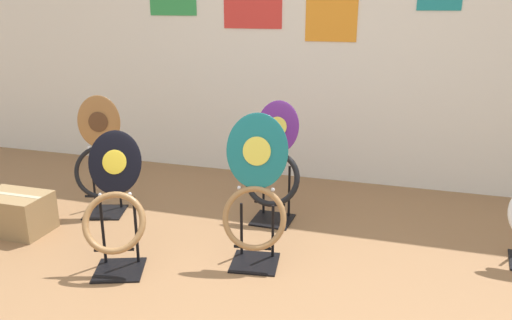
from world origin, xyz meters
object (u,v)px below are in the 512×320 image
Objects in this scene: toilet_seat_display_jazz_black at (115,209)px; toilet_seat_display_teal_sax at (255,197)px; toilet_seat_display_purple_note at (274,167)px; toilet_seat_display_woodgrain at (101,159)px; storage_box at (15,213)px.

toilet_seat_display_teal_sax is at bearing 22.90° from toilet_seat_display_jazz_black.
toilet_seat_display_teal_sax is (0.06, -0.64, 0.02)m from toilet_seat_display_purple_note.
toilet_seat_display_teal_sax is at bearing -84.77° from toilet_seat_display_purple_note.
toilet_seat_display_woodgrain is 1.09× the size of toilet_seat_display_jazz_black.
toilet_seat_display_jazz_black is (0.56, -0.70, -0.04)m from toilet_seat_display_woodgrain.
toilet_seat_display_teal_sax reaches higher than toilet_seat_display_jazz_black.
toilet_seat_display_jazz_black is (-0.75, -0.32, -0.04)m from toilet_seat_display_teal_sax.
toilet_seat_display_jazz_black is at bearing -157.10° from toilet_seat_display_teal_sax.
toilet_seat_display_teal_sax reaches higher than toilet_seat_display_woodgrain.
storage_box is (-0.96, 0.25, -0.25)m from toilet_seat_display_jazz_black.
toilet_seat_display_woodgrain is 0.90m from toilet_seat_display_jazz_black.
storage_box is (-1.71, -0.07, -0.29)m from toilet_seat_display_teal_sax.
toilet_seat_display_jazz_black is 1.79× the size of storage_box.
storage_box is at bearing 165.66° from toilet_seat_display_jazz_black.
toilet_seat_display_teal_sax is 1.74m from storage_box.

